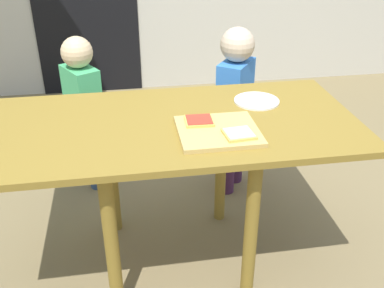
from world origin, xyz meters
The scene contains 8 objects.
ground_plane centered at (0.00, 0.00, 0.00)m, with size 16.00×16.00×0.00m, color olive.
dining_table centered at (0.00, 0.00, 0.67)m, with size 1.59×0.77×0.77m.
cutting_board centered at (0.17, -0.13, 0.78)m, with size 0.32×0.30×0.02m, color tan.
pizza_slice_far_left centered at (0.11, -0.06, 0.79)m, with size 0.12×0.11×0.01m.
pizza_slice_near_right centered at (0.24, -0.20, 0.79)m, with size 0.13×0.12×0.01m.
plate_white_right centered at (0.42, 0.15, 0.77)m, with size 0.21×0.21×0.01m, color white.
child_left centered at (-0.43, 0.78, 0.55)m, with size 0.24×0.28×0.94m.
child_right centered at (0.43, 0.59, 0.59)m, with size 0.25×0.28×1.01m.
Camera 1 is at (-0.19, -1.70, 1.60)m, focal length 41.78 mm.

